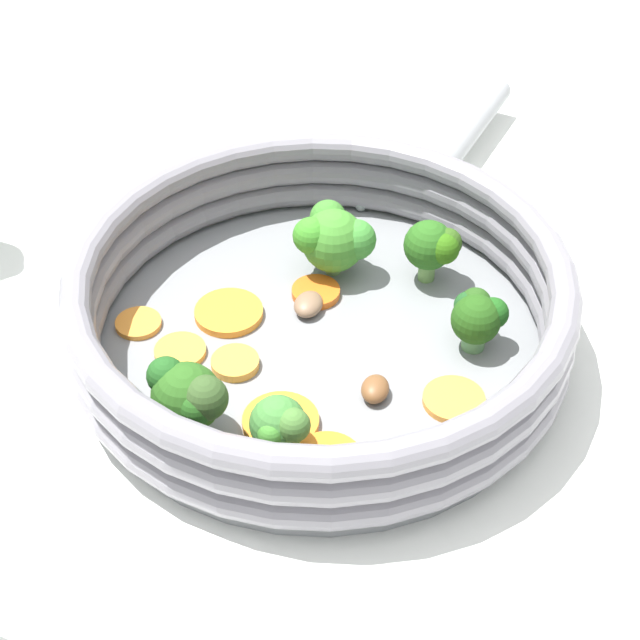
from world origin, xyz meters
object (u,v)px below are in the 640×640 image
Objects in this scene: carrot_slice_1 at (180,351)px; broccoli_floret_3 at (188,397)px; carrot_slice_0 at (235,363)px; mushroom_piece_0 at (375,389)px; carrot_slice_6 at (454,400)px; broccoli_floret_2 at (477,316)px; broccoli_floret_4 at (280,426)px; carrot_slice_2 at (316,292)px; carrot_slice_7 at (229,313)px; carrot_slice_4 at (327,461)px; carrot_slice_5 at (281,422)px; broccoli_floret_0 at (334,237)px; skillet at (320,344)px; broccoli_floret_1 at (435,246)px; mushroom_piece_1 at (308,304)px; carrot_slice_3 at (138,323)px.

broccoli_floret_3 is at bearing 132.97° from carrot_slice_1.
mushroom_piece_0 is (-0.09, -0.02, 0.00)m from carrot_slice_0.
carrot_slice_6 is 0.97× the size of broccoli_floret_2.
broccoli_floret_2 is (-0.15, -0.10, 0.02)m from carrot_slice_1.
broccoli_floret_4 is at bearing 70.75° from mushroom_piece_0.
carrot_slice_2 is 0.72× the size of carrot_slice_7.
carrot_slice_0 and carrot_slice_4 have the same top height.
broccoli_floret_3 is at bearing 40.81° from carrot_slice_6.
carrot_slice_5 is at bearing -141.27° from broccoli_floret_3.
carrot_slice_4 is 0.17m from broccoli_floret_0.
mushroom_piece_0 reaches higher than carrot_slice_2.
carrot_slice_2 is 0.11m from broccoli_floret_2.
carrot_slice_2 is (0.02, -0.03, 0.01)m from skillet.
carrot_slice_5 is at bearing 85.16° from broccoli_floret_1.
mushroom_piece_1 is (0.02, -0.02, 0.01)m from skillet.
carrot_slice_2 is 0.71× the size of broccoli_floret_1.
mushroom_piece_1 is at bearing -65.27° from broccoli_floret_4.
broccoli_floret_2 is at bearing -111.02° from broccoli_floret_4.
carrot_slice_7 is at bearing 22.02° from broccoli_floret_2.
carrot_slice_6 is at bearing -138.16° from carrot_slice_5.
carrot_slice_6 is at bearing -139.19° from broccoli_floret_3.
skillet is 0.08m from carrot_slice_5.
broccoli_floret_0 is at bearing -47.09° from mushroom_piece_0.
carrot_slice_0 is 0.07m from mushroom_piece_1.
carrot_slice_4 is at bearing 126.61° from mushroom_piece_1.
broccoli_floret_3 reaches higher than mushroom_piece_1.
skillet is 9.89× the size of carrot_slice_3.
carrot_slice_2 reaches higher than skillet.
carrot_slice_3 is 0.77× the size of broccoli_floret_2.
broccoli_floret_0 reaches higher than carrot_slice_5.
broccoli_floret_3 reaches higher than carrot_slice_5.
carrot_slice_1 is 0.10m from carrot_slice_2.
carrot_slice_3 is 0.22m from broccoli_floret_2.
broccoli_floret_0 is at bearing -87.43° from broccoli_floret_3.
broccoli_floret_2 is 0.08m from mushroom_piece_0.
broccoli_floret_0 is 0.17m from broccoli_floret_4.
broccoli_floret_4 reaches higher than mushroom_piece_0.
broccoli_floret_3 is 0.05m from broccoli_floret_4.
broccoli_floret_0 reaches higher than carrot_slice_6.
broccoli_floret_4 reaches higher than carrot_slice_5.
carrot_slice_3 is 0.11m from mushroom_piece_1.
broccoli_floret_1 is at bearing -136.67° from carrot_slice_2.
carrot_slice_5 is at bearing 152.42° from carrot_slice_0.
carrot_slice_6 is at bearing 176.10° from skillet.
carrot_slice_5 is at bearing -16.64° from carrot_slice_4.
carrot_slice_0 is (0.03, 0.05, 0.01)m from skillet.
broccoli_floret_2 is (-0.07, -0.12, 0.02)m from carrot_slice_5.
carrot_slice_3 is at bearing 55.61° from broccoli_floret_0.
broccoli_floret_0 reaches higher than broccoli_floret_1.
broccoli_floret_1 reaches higher than carrot_slice_7.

